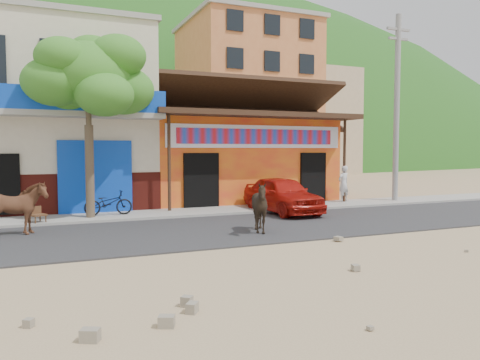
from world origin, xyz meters
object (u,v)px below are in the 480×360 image
Objects in this scene: tree at (89,125)px; scooter at (108,203)px; cow_tan at (12,209)px; cafe_chair_right at (37,208)px; red_car at (282,195)px; cow_dark at (260,207)px; utility_pole at (397,108)px; pedestrian at (344,184)px.

scooter is at bearing 22.25° from tree.
cow_tan reaches higher than cafe_chair_right.
cow_dark is at bearing -128.47° from red_car.
tree is at bearing -179.10° from utility_pole.
cow_tan is 3.77m from scooter.
cow_dark is at bearing -47.06° from tree.
tree is at bearing -11.58° from pedestrian.
scooter is at bearing 166.30° from red_car.
cow_dark is 6.85m from cafe_chair_right.
cow_dark is 0.36× the size of red_car.
pedestrian is at bearing 20.91° from red_car.
utility_pole is at bearing 90.12° from cow_dark.
cafe_chair_right is (-2.19, -0.75, 0.03)m from scooter.
cow_tan is 0.43× the size of red_car.
utility_pole is 5.67× the size of cow_dark.
tree reaches higher than pedestrian.
scooter is 9.79m from pedestrian.
tree is at bearing 112.92° from scooter.
tree is 4.25× the size of cow_dark.
tree reaches higher than cow_dark.
pedestrian is (6.31, 4.97, 0.14)m from cow_dark.
red_car is 2.47× the size of scooter.
scooter is 1.77× the size of cafe_chair_right.
utility_pole is at bearing -89.54° from scooter.
cow_dark reaches higher than cafe_chair_right.
cow_tan is 1.89× the size of cafe_chair_right.
cow_dark is at bearing -152.40° from utility_pole.
tree is 6.73× the size of cafe_chair_right.
tree reaches higher than cafe_chair_right.
utility_pole is at bearing -26.11° from cafe_chair_right.
cow_dark is (6.25, -2.09, -0.01)m from cow_tan.
cafe_chair_right is at bearing -177.21° from utility_pole.
cow_tan is 1.07× the size of scooter.
cow_dark is (-8.74, -4.57, -3.37)m from utility_pole.
pedestrian is at bearing 170.51° from utility_pole.
utility_pole is 7.21m from red_car.
utility_pole reaches higher than cafe_chair_right.
scooter is at bearing -10.09° from cafe_chair_right.
utility_pole is 12.72m from scooter.
red_car is (6.56, -1.00, -2.42)m from tree.
pedestrian is (12.56, 2.89, 0.13)m from cow_tan.
scooter is 2.31m from cafe_chair_right.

